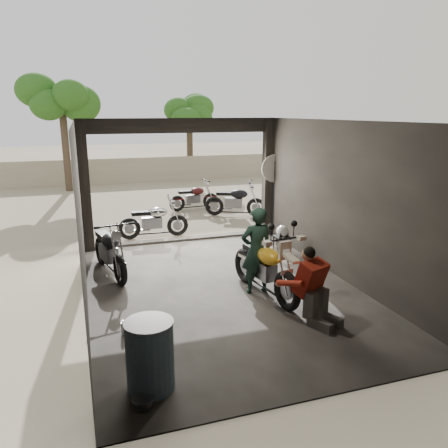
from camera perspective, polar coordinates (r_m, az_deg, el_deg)
ground at (r=8.55m, az=-0.15°, el=-8.66°), size 80.00×80.00×0.00m
garage at (r=8.63m, az=-1.27°, el=0.54°), size 7.00×7.13×3.20m
boundary_wall at (r=21.79m, az=-11.65°, el=6.93°), size 18.00×0.30×1.20m
tree_left at (r=19.99m, az=-20.51°, el=15.42°), size 2.20×2.20×5.60m
tree_right at (r=22.10m, az=-4.58°, el=14.97°), size 2.20×2.20×5.00m
main_bike at (r=8.15m, az=5.36°, el=-5.09°), size 1.09×2.02×1.28m
left_bike at (r=9.46m, az=-14.78°, el=-2.90°), size 1.10×1.92×1.22m
outside_bike_a at (r=12.00m, az=-9.19°, el=0.81°), size 1.67×0.73×1.12m
outside_bike_b at (r=15.27m, az=-3.95°, el=3.76°), size 1.60×0.76×1.05m
outside_bike_c at (r=14.32m, az=1.46°, el=3.34°), size 1.88×1.42×1.18m
rider at (r=8.18m, az=4.26°, el=-3.51°), size 0.61×0.40×1.68m
mechanic at (r=7.22m, az=12.02°, el=-8.23°), size 0.90×1.02×1.22m
stool at (r=10.47m, az=7.57°, el=-1.98°), size 0.35×0.35×0.49m
helmet at (r=10.37m, az=7.64°, el=-0.92°), size 0.34×0.35×0.28m
oil_drum at (r=5.65m, az=-9.64°, el=-16.70°), size 0.71×0.71×0.91m
sign_post at (r=11.92m, az=6.57°, el=5.47°), size 0.75×0.08×2.26m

